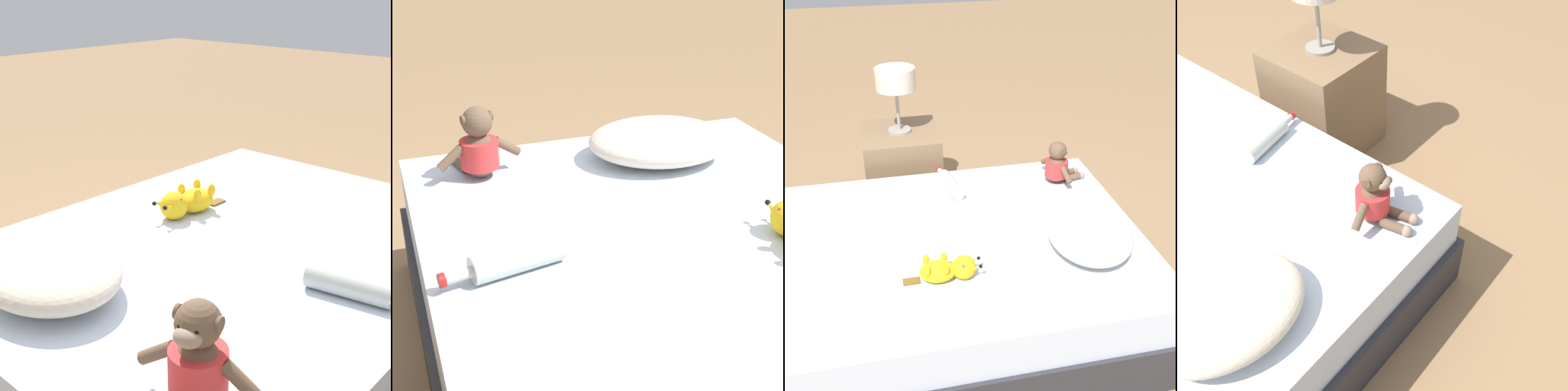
% 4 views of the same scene
% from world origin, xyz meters
% --- Properties ---
extents(ground_plane, '(16.00, 16.00, 0.00)m').
position_xyz_m(ground_plane, '(0.00, 0.00, 0.00)').
color(ground_plane, '#93704C').
extents(bed, '(1.36, 1.80, 0.43)m').
position_xyz_m(bed, '(0.00, 0.00, 0.21)').
color(bed, '#2D2D33').
rests_on(bed, ground_plane).
extents(pillow, '(0.54, 0.44, 0.13)m').
position_xyz_m(pillow, '(0.18, 0.59, 0.50)').
color(pillow, beige).
rests_on(pillow, bed).
extents(plush_monkey, '(0.29, 0.24, 0.24)m').
position_xyz_m(plush_monkey, '(-0.42, 0.66, 0.53)').
color(plush_monkey, brown).
rests_on(plush_monkey, bed).
extents(glass_bottle, '(0.32, 0.11, 0.07)m').
position_xyz_m(glass_bottle, '(-0.45, 0.07, 0.47)').
color(glass_bottle, '#B7BCB2').
rests_on(glass_bottle, bed).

